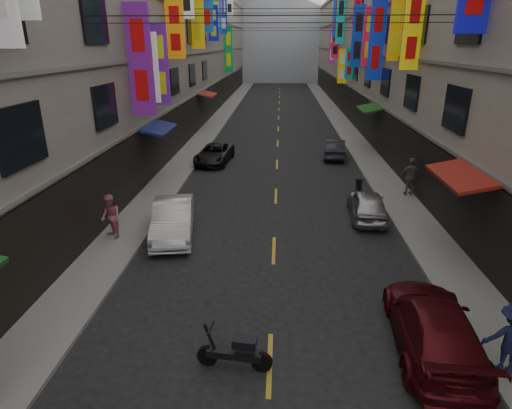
# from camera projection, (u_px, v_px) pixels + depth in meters

# --- Properties ---
(sidewalk_left) EXTENTS (2.00, 90.00, 0.12)m
(sidewalk_left) POSITION_uv_depth(u_px,v_px,m) (212.00, 127.00, 38.54)
(sidewalk_left) COLOR slate
(sidewalk_left) RESTS_ON ground
(sidewalk_right) EXTENTS (2.00, 90.00, 0.12)m
(sidewalk_right) POSITION_uv_depth(u_px,v_px,m) (346.00, 129.00, 37.92)
(sidewalk_right) COLOR slate
(sidewalk_right) RESTS_ON ground
(building_row_left) EXTENTS (10.14, 90.00, 19.00)m
(building_row_left) POSITION_uv_depth(u_px,v_px,m) (136.00, 13.00, 35.51)
(building_row_left) COLOR gray
(building_row_left) RESTS_ON ground
(building_row_right) EXTENTS (10.14, 90.00, 19.00)m
(building_row_right) POSITION_uv_depth(u_px,v_px,m) (430.00, 12.00, 34.27)
(building_row_right) COLOR #A5998A
(building_row_right) RESTS_ON ground
(haze_block) EXTENTS (18.00, 8.00, 22.00)m
(haze_block) POSITION_uv_depth(u_px,v_px,m) (281.00, 21.00, 81.04)
(haze_block) COLOR #A9B0BD
(haze_block) RESTS_ON ground
(shop_signage) EXTENTS (14.00, 55.00, 12.23)m
(shop_signage) POSITION_uv_depth(u_px,v_px,m) (277.00, 11.00, 28.64)
(shop_signage) COLOR #1022BC
(shop_signage) RESTS_ON ground
(street_awnings) EXTENTS (13.99, 35.20, 0.41)m
(street_awnings) POSITION_uv_depth(u_px,v_px,m) (253.00, 129.00, 22.31)
(street_awnings) COLOR #144C1A
(street_awnings) RESTS_ON ground
(overhead_cables) EXTENTS (14.00, 38.04, 1.24)m
(overhead_cables) POSITION_uv_depth(u_px,v_px,m) (280.00, 12.00, 23.93)
(overhead_cables) COLOR black
(overhead_cables) RESTS_ON ground
(lane_markings) EXTENTS (0.12, 80.20, 0.01)m
(lane_markings) POSITION_uv_depth(u_px,v_px,m) (278.00, 135.00, 35.45)
(lane_markings) COLOR gold
(lane_markings) RESTS_ON ground
(scooter_crossing) EXTENTS (1.80, 0.54, 1.14)m
(scooter_crossing) POSITION_uv_depth(u_px,v_px,m) (236.00, 352.00, 9.96)
(scooter_crossing) COLOR black
(scooter_crossing) RESTS_ON ground
(scooter_far_right) EXTENTS (0.58, 1.80, 1.14)m
(scooter_far_right) POSITION_uv_depth(u_px,v_px,m) (359.00, 188.00, 21.26)
(scooter_far_right) COLOR black
(scooter_far_right) RESTS_ON ground
(car_left_mid) EXTENTS (2.18, 4.47, 1.41)m
(car_left_mid) POSITION_uv_depth(u_px,v_px,m) (173.00, 219.00, 16.83)
(car_left_mid) COLOR silver
(car_left_mid) RESTS_ON ground
(car_left_far) EXTENTS (2.33, 4.35, 1.16)m
(car_left_far) POSITION_uv_depth(u_px,v_px,m) (214.00, 154.00, 27.19)
(car_left_far) COLOR black
(car_left_far) RESTS_ON ground
(car_right_near) EXTENTS (2.26, 4.79, 1.35)m
(car_right_near) POSITION_uv_depth(u_px,v_px,m) (433.00, 326.00, 10.49)
(car_right_near) COLOR #4F0D12
(car_right_near) RESTS_ON ground
(car_right_mid) EXTENTS (1.68, 3.75, 1.25)m
(car_right_mid) POSITION_uv_depth(u_px,v_px,m) (367.00, 204.00, 18.56)
(car_right_mid) COLOR #B0AFB4
(car_right_mid) RESTS_ON ground
(car_right_far) EXTENTS (1.70, 3.83, 1.22)m
(car_right_far) POSITION_uv_depth(u_px,v_px,m) (334.00, 149.00, 28.38)
(car_right_far) COLOR #27272F
(car_right_far) RESTS_ON ground
(pedestrian_lfar) EXTENTS (1.00, 1.00, 1.73)m
(pedestrian_lfar) POSITION_uv_depth(u_px,v_px,m) (111.00, 217.00, 16.29)
(pedestrian_lfar) COLOR #C26676
(pedestrian_lfar) RESTS_ON sidewalk_left
(pedestrian_rnear) EXTENTS (1.25, 0.85, 1.76)m
(pedestrian_rnear) POSITION_uv_depth(u_px,v_px,m) (511.00, 339.00, 9.55)
(pedestrian_rnear) COLOR #131735
(pedestrian_rnear) RESTS_ON sidewalk_right
(pedestrian_rfar) EXTENTS (1.14, 0.70, 1.87)m
(pedestrian_rfar) POSITION_uv_depth(u_px,v_px,m) (411.00, 177.00, 20.93)
(pedestrian_rfar) COLOR slate
(pedestrian_rfar) RESTS_ON sidewalk_right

